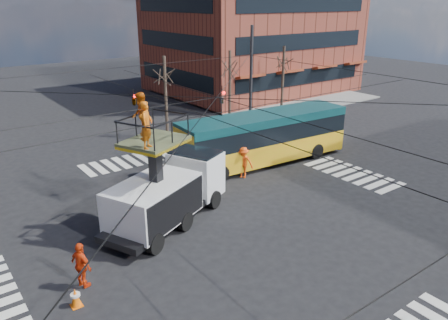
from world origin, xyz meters
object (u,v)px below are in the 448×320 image
utility_truck (167,181)px  flagger (243,162)px  traffic_cone (76,297)px  worker_ground (82,265)px  city_bus (264,137)px

utility_truck → flagger: (6.16, 2.08, -1.11)m
traffic_cone → flagger: bearing=25.3°
worker_ground → utility_truck: bearing=-79.8°
traffic_cone → worker_ground: (0.59, 0.91, 0.54)m
worker_ground → flagger: size_ratio=0.95×
utility_truck → traffic_cone: 6.82m
traffic_cone → flagger: flagger is taller
traffic_cone → utility_truck: bearing=31.8°
utility_truck → worker_ground: (-5.02, -2.57, -1.16)m
city_bus → worker_ground: 14.97m
city_bus → traffic_cone: city_bus is taller
city_bus → worker_ground: size_ratio=6.50×
utility_truck → flagger: utility_truck is taller
city_bus → worker_ground: bearing=-153.4°
flagger → city_bus: bearing=75.0°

